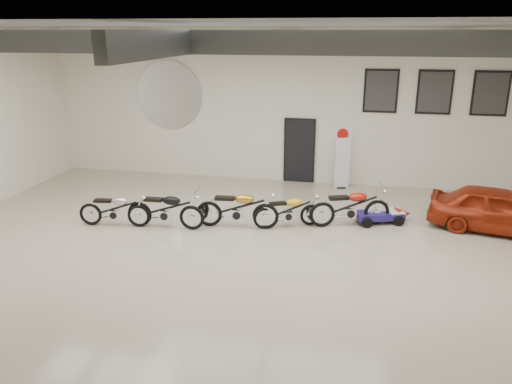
% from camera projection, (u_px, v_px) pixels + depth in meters
% --- Properties ---
extents(floor, '(16.00, 12.00, 0.01)m').
position_uv_depth(floor, '(246.00, 253.00, 11.53)').
color(floor, tan).
rests_on(floor, ground).
extents(ceiling, '(16.00, 12.00, 0.01)m').
position_uv_depth(ceiling, '(244.00, 25.00, 9.98)').
color(ceiling, slate).
rests_on(ceiling, back_wall).
extents(back_wall, '(16.00, 0.02, 5.00)m').
position_uv_depth(back_wall, '(286.00, 107.00, 16.34)').
color(back_wall, silver).
rests_on(back_wall, floor).
extents(ceiling_beams, '(15.80, 11.80, 0.32)m').
position_uv_depth(ceiling_beams, '(244.00, 38.00, 10.06)').
color(ceiling_beams, '#595D61').
rests_on(ceiling_beams, ceiling).
extents(door, '(0.92, 0.08, 2.10)m').
position_uv_depth(door, '(299.00, 151.00, 16.65)').
color(door, black).
rests_on(door, back_wall).
extents(logo_plaque, '(2.30, 0.06, 1.16)m').
position_uv_depth(logo_plaque, '(169.00, 95.00, 16.97)').
color(logo_plaque, silver).
rests_on(logo_plaque, back_wall).
extents(poster_left, '(1.05, 0.08, 1.35)m').
position_uv_depth(poster_left, '(381.00, 91.00, 15.54)').
color(poster_left, black).
rests_on(poster_left, back_wall).
extents(poster_mid, '(1.05, 0.08, 1.35)m').
position_uv_depth(poster_mid, '(435.00, 92.00, 15.24)').
color(poster_mid, black).
rests_on(poster_mid, back_wall).
extents(poster_right, '(1.05, 0.08, 1.35)m').
position_uv_depth(poster_right, '(491.00, 93.00, 14.93)').
color(poster_right, black).
rests_on(poster_right, back_wall).
extents(oil_sign, '(0.72, 0.10, 0.72)m').
position_uv_depth(oil_sign, '(343.00, 134.00, 16.18)').
color(oil_sign, white).
rests_on(oil_sign, back_wall).
extents(banner_stand, '(0.50, 0.29, 1.73)m').
position_uv_depth(banner_stand, '(342.00, 162.00, 16.01)').
color(banner_stand, white).
rests_on(banner_stand, floor).
extents(motorcycle_silver, '(1.90, 0.78, 0.96)m').
position_uv_depth(motorcycle_silver, '(114.00, 209.00, 12.98)').
color(motorcycle_silver, silver).
rests_on(motorcycle_silver, floor).
extents(motorcycle_black, '(2.04, 0.65, 1.06)m').
position_uv_depth(motorcycle_black, '(165.00, 209.00, 12.84)').
color(motorcycle_black, silver).
rests_on(motorcycle_black, floor).
extents(motorcycle_gold, '(2.16, 0.82, 1.10)m').
position_uv_depth(motorcycle_gold, '(237.00, 207.00, 12.85)').
color(motorcycle_gold, silver).
rests_on(motorcycle_gold, floor).
extents(motorcycle_yellow, '(1.86, 1.21, 0.93)m').
position_uv_depth(motorcycle_yellow, '(288.00, 210.00, 12.91)').
color(motorcycle_yellow, silver).
rests_on(motorcycle_yellow, floor).
extents(motorcycle_red, '(2.20, 1.29, 1.09)m').
position_uv_depth(motorcycle_red, '(350.00, 206.00, 12.98)').
color(motorcycle_red, silver).
rests_on(motorcycle_red, floor).
extents(go_kart, '(1.70, 1.19, 0.56)m').
position_uv_depth(go_kart, '(384.00, 212.00, 13.28)').
color(go_kart, navy).
rests_on(go_kart, floor).
extents(vintage_car, '(2.08, 3.60, 1.15)m').
position_uv_depth(vintage_car, '(499.00, 210.00, 12.61)').
color(vintage_car, '#98260D').
rests_on(vintage_car, floor).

